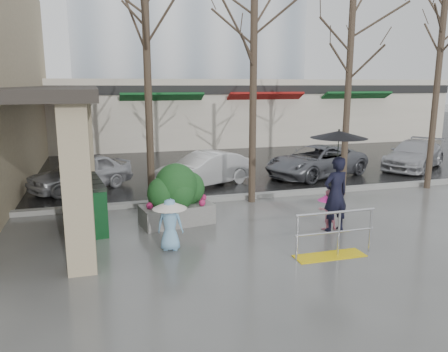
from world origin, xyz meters
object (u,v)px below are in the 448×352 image
tree_mideast (351,48)px  child_pink (328,207)px  car_a (81,172)px  car_b (205,169)px  tree_midwest (254,32)px  car_d (414,155)px  woman (337,173)px  tree_west (146,34)px  tree_east (442,34)px  handrail (333,240)px  child_blue (170,219)px  news_boxes (92,203)px  planter (177,195)px  car_c (316,161)px

tree_mideast → child_pink: (-2.33, -3.12, -4.27)m
car_a → car_b: (4.42, -0.65, 0.00)m
tree_midwest → car_d: 10.53m
woman → car_b: bearing=-79.0°
tree_west → tree_east: size_ratio=0.94×
child_pink → tree_west: bearing=-37.4°
woman → car_d: 10.26m
tree_east → car_d: tree_east is taller
handrail → tree_east: bearing=35.9°
car_d → tree_west: bearing=-109.3°
handrail → tree_east: (6.64, 4.80, 5.01)m
tree_east → child_blue: 11.55m
tree_west → woman: 6.46m
child_blue → handrail: bearing=176.3°
tree_east → woman: tree_east is taller
news_boxes → woman: bearing=-26.8°
tree_west → car_a: 5.91m
child_pink → tree_midwest: bearing=-73.3°
tree_west → tree_midwest: size_ratio=0.97×
tree_mideast → car_a: (-8.63, 3.26, -4.23)m
handrail → tree_west: size_ratio=0.28×
tree_midwest → car_b: tree_midwest is taller
tree_east → child_pink: bearing=-151.9°
tree_midwest → tree_mideast: 3.32m
news_boxes → car_a: (-0.41, 4.44, -0.01)m
tree_west → child_blue: bearing=-90.0°
woman → car_a: bearing=-53.2°
tree_west → tree_midwest: 3.20m
planter → woman: bearing=-24.5°
tree_midwest → child_pink: size_ratio=6.64×
car_b → tree_mideast: bearing=33.6°
news_boxes → car_d: (13.79, 4.49, -0.01)m
tree_mideast → planter: tree_mideast is taller
handrail → car_a: 9.75m
tree_midwest → car_b: bearing=109.1°
woman → car_d: bearing=-147.3°
tree_west → tree_mideast: tree_west is taller
child_blue → planter: bearing=-86.1°
car_b → car_c: same height
car_a → car_b: 4.47m
car_a → woman: bearing=13.7°
news_boxes → tree_midwest: bearing=6.1°
child_pink → planter: (-3.68, 1.55, 0.20)m
tree_mideast → woman: (-2.22, -3.29, -3.33)m
tree_midwest → car_c: (3.85, 2.98, -4.60)m
tree_midwest → child_blue: tree_midwest is taller
tree_mideast → car_c: size_ratio=1.43×
tree_mideast → car_a: size_ratio=1.76×
woman → car_d: woman is taller
tree_east → woman: (-5.72, -3.29, -3.86)m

